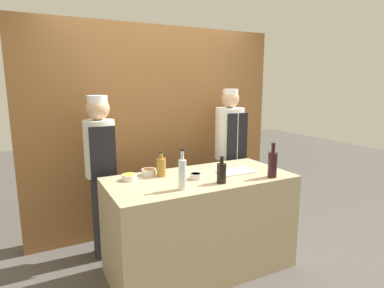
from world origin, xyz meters
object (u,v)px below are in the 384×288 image
at_px(cutting_board, 236,172).
at_px(bottle_wine, 273,164).
at_px(sauce_bowl_yellow, 129,177).
at_px(sauce_bowl_white, 196,176).
at_px(bottle_clear, 182,174).
at_px(bottle_soy, 222,173).
at_px(chef_right, 229,154).
at_px(sauce_bowl_brown, 149,172).
at_px(bottle_vinegar, 161,167).
at_px(chef_left, 101,169).

xyz_separation_m(cutting_board, bottle_wine, (0.21, -0.27, 0.12)).
xyz_separation_m(sauce_bowl_yellow, sauce_bowl_white, (0.54, -0.24, -0.00)).
xyz_separation_m(sauce_bowl_white, bottle_clear, (-0.23, -0.20, 0.10)).
distance_m(sauce_bowl_white, bottle_wine, 0.71).
xyz_separation_m(cutting_board, bottle_clear, (-0.67, -0.20, 0.12)).
bearing_deg(bottle_wine, bottle_soy, 172.52).
height_order(sauce_bowl_white, cutting_board, sauce_bowl_white).
relative_size(bottle_soy, chef_right, 0.14).
distance_m(sauce_bowl_brown, sauce_bowl_white, 0.45).
xyz_separation_m(sauce_bowl_brown, bottle_wine, (0.98, -0.58, 0.09)).
bearing_deg(sauce_bowl_yellow, sauce_bowl_brown, 19.48).
height_order(sauce_bowl_white, bottle_soy, bottle_soy).
relative_size(bottle_clear, chef_right, 0.20).
height_order(sauce_bowl_brown, bottle_soy, bottle_soy).
height_order(sauce_bowl_yellow, chef_right, chef_right).
bearing_deg(bottle_soy, bottle_vinegar, 132.18).
bearing_deg(bottle_soy, sauce_bowl_white, 125.74).
distance_m(sauce_bowl_brown, cutting_board, 0.83).
xyz_separation_m(bottle_soy, bottle_vinegar, (-0.39, 0.43, -0.00)).
relative_size(sauce_bowl_white, bottle_wine, 0.35).
bearing_deg(chef_left, chef_right, -0.01).
height_order(sauce_bowl_yellow, bottle_wine, bottle_wine).
distance_m(sauce_bowl_brown, chef_left, 0.53).
relative_size(sauce_bowl_white, bottle_clear, 0.33).
bearing_deg(bottle_soy, sauce_bowl_yellow, 147.17).
distance_m(sauce_bowl_brown, bottle_vinegar, 0.14).
bearing_deg(bottle_soy, cutting_board, 34.60).
bearing_deg(bottle_wine, chef_right, 79.68).
relative_size(sauce_bowl_brown, bottle_soy, 0.58).
xyz_separation_m(bottle_soy, bottle_wine, (0.50, -0.07, 0.03)).
height_order(sauce_bowl_brown, bottle_clear, bottle_clear).
relative_size(bottle_vinegar, chef_right, 0.14).
relative_size(bottle_vinegar, bottle_wine, 0.73).
relative_size(sauce_bowl_brown, bottle_clear, 0.40).
height_order(bottle_soy, chef_right, chef_right).
xyz_separation_m(sauce_bowl_white, cutting_board, (0.44, -0.00, -0.02)).
distance_m(sauce_bowl_yellow, sauce_bowl_white, 0.59).
relative_size(sauce_bowl_yellow, sauce_bowl_brown, 0.96).
distance_m(sauce_bowl_white, bottle_clear, 0.32).
relative_size(sauce_bowl_white, chef_left, 0.07).
height_order(bottle_wine, chef_left, chef_left).
relative_size(sauce_bowl_brown, cutting_board, 0.40).
bearing_deg(sauce_bowl_white, chef_left, 134.85).
bearing_deg(bottle_vinegar, bottle_soy, -47.82).
relative_size(sauce_bowl_brown, sauce_bowl_white, 1.22).
bearing_deg(sauce_bowl_white, sauce_bowl_yellow, 156.02).
relative_size(sauce_bowl_brown, bottle_wine, 0.43).
height_order(sauce_bowl_yellow, bottle_vinegar, bottle_vinegar).
bearing_deg(bottle_vinegar, sauce_bowl_white, -42.96).
bearing_deg(bottle_wine, bottle_vinegar, 151.06).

